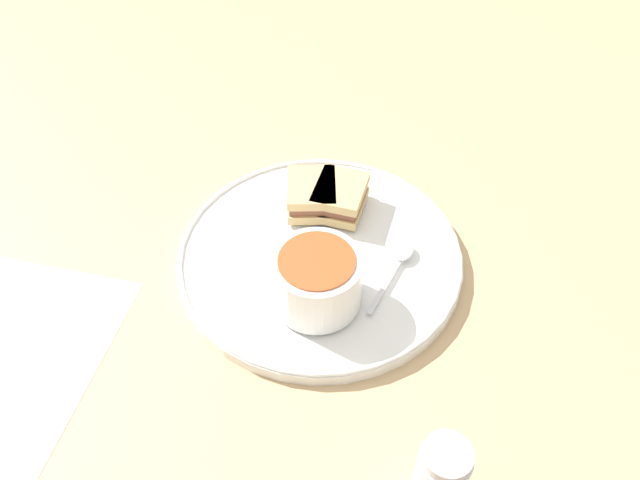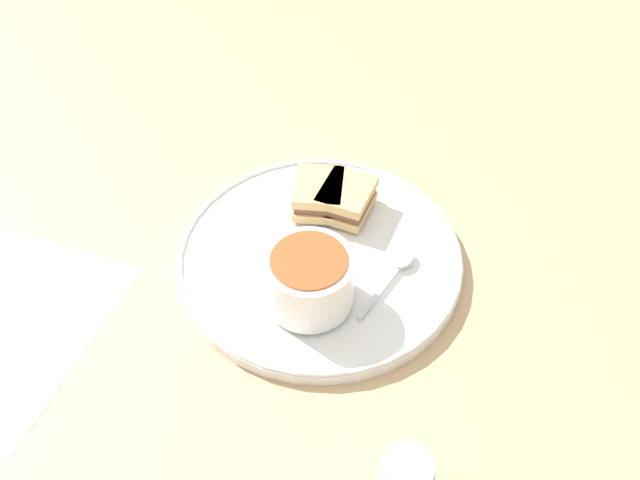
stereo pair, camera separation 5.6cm
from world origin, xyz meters
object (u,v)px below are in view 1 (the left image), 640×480
object	(u,v)px
sandwich_half_far	(312,194)
soup_bowl	(318,280)
spoon	(401,258)
sandwich_half_near	(340,197)
salt_shaker	(440,477)

from	to	relation	value
sandwich_half_far	soup_bowl	bearing A→B (deg)	-84.03
spoon	sandwich_half_far	bearing A→B (deg)	76.55
soup_bowl	sandwich_half_near	distance (m)	0.15
soup_bowl	sandwich_half_far	xyz separation A→B (m)	(-0.02, 0.15, -0.02)
soup_bowl	salt_shaker	bearing A→B (deg)	-60.96
soup_bowl	sandwich_half_near	size ratio (longest dim) A/B	1.16
spoon	salt_shaker	xyz separation A→B (m)	(0.02, -0.27, 0.02)
spoon	salt_shaker	size ratio (longest dim) A/B	1.16
sandwich_half_far	sandwich_half_near	bearing A→B (deg)	-4.37
spoon	sandwich_half_near	bearing A→B (deg)	66.26
salt_shaker	sandwich_half_near	bearing A→B (deg)	104.98
soup_bowl	sandwich_half_far	distance (m)	0.15
salt_shaker	soup_bowl	bearing A→B (deg)	119.04
sandwich_half_near	spoon	bearing A→B (deg)	-48.80
soup_bowl	spoon	xyz separation A→B (m)	(0.10, 0.06, -0.03)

